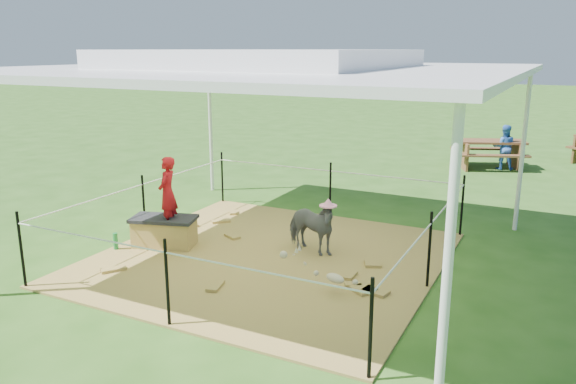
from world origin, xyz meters
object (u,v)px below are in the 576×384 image
at_px(foal, 335,276).
at_px(straw_bale, 164,233).
at_px(woman, 167,186).
at_px(pony, 310,227).
at_px(green_bottle, 116,241).
at_px(distant_person, 504,147).
at_px(picnic_table_near, 489,154).

bearing_deg(foal, straw_bale, -168.73).
height_order(woman, foal, woman).
relative_size(straw_bale, foal, 1.11).
relative_size(straw_bale, woman, 0.83).
relative_size(straw_bale, pony, 0.96).
xyz_separation_m(woman, green_bottle, (-0.65, -0.45, -0.81)).
bearing_deg(distant_person, pony, 64.33).
relative_size(woman, picnic_table_near, 0.64).
relative_size(green_bottle, pony, 0.27).
height_order(woman, green_bottle, woman).
height_order(straw_bale, woman, woman).
bearing_deg(green_bottle, straw_bale, 39.29).
relative_size(green_bottle, picnic_table_near, 0.15).
bearing_deg(picnic_table_near, woman, -134.53).
bearing_deg(green_bottle, distant_person, 63.12).
height_order(green_bottle, picnic_table_near, picnic_table_near).
height_order(woman, picnic_table_near, woman).
bearing_deg(pony, picnic_table_near, 4.60).
bearing_deg(foal, green_bottle, -160.04).
bearing_deg(distant_person, green_bottle, 50.81).
bearing_deg(woman, straw_bale, -107.47).
distance_m(green_bottle, distant_person, 9.80).
height_order(straw_bale, distant_person, distant_person).
xyz_separation_m(green_bottle, distant_person, (4.43, 8.74, 0.40)).
relative_size(green_bottle, foal, 0.31).
relative_size(straw_bale, distant_person, 0.80).
relative_size(woman, pony, 1.15).
xyz_separation_m(straw_bale, foal, (2.94, -0.44, 0.03)).
xyz_separation_m(straw_bale, picnic_table_near, (3.53, 8.33, 0.12)).
height_order(straw_bale, green_bottle, straw_bale).
bearing_deg(picnic_table_near, green_bottle, -137.07).
distance_m(pony, distant_person, 7.79).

